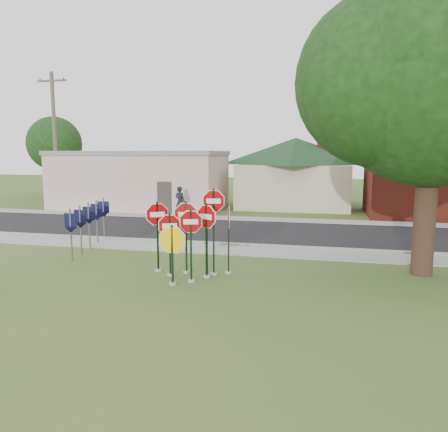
% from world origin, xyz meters
% --- Properties ---
extents(ground, '(120.00, 120.00, 0.00)m').
position_xyz_m(ground, '(0.00, 0.00, 0.00)').
color(ground, '#33531F').
rests_on(ground, ground).
extents(sidewalk_near, '(60.00, 1.60, 0.06)m').
position_xyz_m(sidewalk_near, '(0.00, 5.50, 0.03)').
color(sidewalk_near, gray).
rests_on(sidewalk_near, ground).
extents(road, '(60.00, 7.00, 0.04)m').
position_xyz_m(road, '(0.00, 10.00, 0.02)').
color(road, black).
rests_on(road, ground).
extents(sidewalk_far, '(60.00, 1.60, 0.06)m').
position_xyz_m(sidewalk_far, '(0.00, 14.30, 0.03)').
color(sidewalk_far, gray).
rests_on(sidewalk_far, ground).
extents(curb, '(60.00, 0.20, 0.14)m').
position_xyz_m(curb, '(0.00, 6.50, 0.07)').
color(curb, gray).
rests_on(curb, ground).
extents(stop_sign_center, '(0.97, 0.25, 2.43)m').
position_xyz_m(stop_sign_center, '(0.20, 0.93, 1.48)').
color(stop_sign_center, gray).
rests_on(stop_sign_center, ground).
extents(stop_sign_yellow, '(1.17, 0.24, 2.01)m').
position_xyz_m(stop_sign_yellow, '(-0.27, 0.50, 1.17)').
color(stop_sign_yellow, gray).
rests_on(stop_sign_yellow, ground).
extents(stop_sign_left, '(1.01, 0.31, 2.22)m').
position_xyz_m(stop_sign_left, '(-0.68, 1.43, 1.33)').
color(stop_sign_left, gray).
rests_on(stop_sign_left, ground).
extents(stop_sign_right, '(0.96, 0.47, 2.55)m').
position_xyz_m(stop_sign_right, '(0.55, 1.51, 1.58)').
color(stop_sign_right, gray).
rests_on(stop_sign_right, ground).
extents(stop_sign_back_right, '(1.00, 0.24, 3.01)m').
position_xyz_m(stop_sign_back_right, '(0.70, 1.87, 1.89)').
color(stop_sign_back_right, gray).
rests_on(stop_sign_back_right, ground).
extents(stop_sign_back_left, '(1.12, 0.24, 2.57)m').
position_xyz_m(stop_sign_back_left, '(-0.26, 1.88, 1.61)').
color(stop_sign_back_left, gray).
rests_on(stop_sign_back_left, ground).
extents(stop_sign_far_right, '(0.26, 1.05, 2.50)m').
position_xyz_m(stop_sign_far_right, '(1.15, 2.13, 1.54)').
color(stop_sign_far_right, gray).
rests_on(stop_sign_far_right, ground).
extents(stop_sign_far_left, '(0.90, 0.60, 2.53)m').
position_xyz_m(stop_sign_far_left, '(-1.28, 1.87, 1.56)').
color(stop_sign_far_left, gray).
rests_on(stop_sign_far_left, ground).
extents(route_sign_row, '(1.43, 4.63, 2.00)m').
position_xyz_m(route_sign_row, '(-5.40, 4.50, 1.22)').
color(route_sign_row, '#59595E').
rests_on(route_sign_row, ground).
extents(building_stucco, '(12.20, 6.20, 4.20)m').
position_xyz_m(building_stucco, '(-9.00, 18.00, 2.15)').
color(building_stucco, beige).
rests_on(building_stucco, ground).
extents(building_house, '(11.60, 11.60, 6.20)m').
position_xyz_m(building_house, '(2.00, 22.00, 3.65)').
color(building_house, '#BBB294').
rests_on(building_house, ground).
extents(oak_tree, '(10.92, 10.32, 10.27)m').
position_xyz_m(oak_tree, '(7.50, 3.50, 6.60)').
color(oak_tree, black).
rests_on(oak_tree, ground).
extents(utility_pole_near, '(2.20, 0.26, 9.50)m').
position_xyz_m(utility_pole_near, '(-14.00, 15.20, 4.97)').
color(utility_pole_near, '#473C2F').
rests_on(utility_pole_near, ground).
extents(bg_tree_left, '(4.90, 4.90, 7.35)m').
position_xyz_m(bg_tree_left, '(-20.00, 24.00, 4.88)').
color(bg_tree_left, black).
rests_on(bg_tree_left, ground).
extents(pedestrian, '(0.81, 0.65, 1.93)m').
position_xyz_m(pedestrian, '(-4.60, 14.03, 1.02)').
color(pedestrian, black).
rests_on(pedestrian, sidewalk_far).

